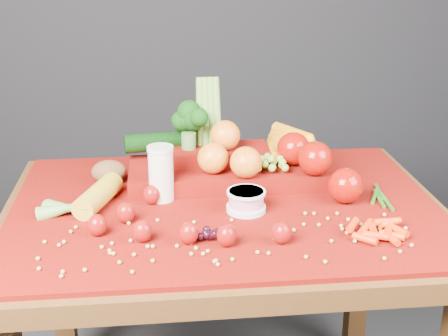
{
  "coord_description": "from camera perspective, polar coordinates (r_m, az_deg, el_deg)",
  "views": [
    {
      "loc": [
        -0.15,
        -1.41,
        1.4
      ],
      "look_at": [
        0.0,
        0.02,
        0.85
      ],
      "focal_mm": 50.0,
      "sensor_mm": 36.0,
      "label": 1
    }
  ],
  "objects": [
    {
      "name": "milk_glass",
      "position": [
        1.56,
        -5.78,
        -0.31
      ],
      "size": [
        0.07,
        0.07,
        0.14
      ],
      "rotation": [
        0.0,
        0.0,
        -0.18
      ],
      "color": "beige",
      "rests_on": "red_cloth"
    },
    {
      "name": "strawberry_scatter",
      "position": [
        1.42,
        -5.83,
        -4.7
      ],
      "size": [
        0.48,
        0.28,
        0.05
      ],
      "color": "maroon",
      "rests_on": "red_cloth"
    },
    {
      "name": "produce_mound",
      "position": [
        1.67,
        1.39,
        0.8
      ],
      "size": [
        0.6,
        0.36,
        0.27
      ],
      "color": "#650F03",
      "rests_on": "red_cloth"
    },
    {
      "name": "red_cloth",
      "position": [
        1.55,
        0.08,
        -3.5
      ],
      "size": [
        1.05,
        0.75,
        0.01
      ],
      "primitive_type": "cube",
      "color": "#650F03",
      "rests_on": "table"
    },
    {
      "name": "baby_carrot_pile",
      "position": [
        1.42,
        13.81,
        -5.71
      ],
      "size": [
        0.17,
        0.18,
        0.03
      ],
      "primitive_type": null,
      "color": "#EC3308",
      "rests_on": "red_cloth"
    },
    {
      "name": "green_bean_pile",
      "position": [
        1.63,
        13.82,
        -2.6
      ],
      "size": [
        0.14,
        0.12,
        0.01
      ],
      "primitive_type": null,
      "color": "#245714",
      "rests_on": "red_cloth"
    },
    {
      "name": "potato",
      "position": [
        1.7,
        -10.47,
        -0.34
      ],
      "size": [
        0.09,
        0.07,
        0.06
      ],
      "primitive_type": "ellipsoid",
      "color": "brown",
      "rests_on": "red_cloth"
    },
    {
      "name": "corn_ear",
      "position": [
        1.54,
        -13.31,
        -3.25
      ],
      "size": [
        0.24,
        0.26,
        0.06
      ],
      "rotation": [
        0.0,
        0.0,
        1.23
      ],
      "color": "gold",
      "rests_on": "red_cloth"
    },
    {
      "name": "table",
      "position": [
        1.6,
        0.08,
        -6.79
      ],
      "size": [
        1.1,
        0.8,
        0.75
      ],
      "color": "#3D260D",
      "rests_on": "ground"
    },
    {
      "name": "soybean_scatter",
      "position": [
        1.37,
        0.98,
        -6.53
      ],
      "size": [
        0.84,
        0.24,
        0.01
      ],
      "primitive_type": null,
      "color": "#AC9B4A",
      "rests_on": "red_cloth"
    },
    {
      "name": "yogurt_bowl",
      "position": [
        1.5,
        2.04,
        -2.95
      ],
      "size": [
        0.1,
        0.1,
        0.05
      ],
      "rotation": [
        0.0,
        0.0,
        -0.14
      ],
      "color": "silver",
      "rests_on": "red_cloth"
    },
    {
      "name": "dark_grape_cluster",
      "position": [
        1.37,
        -1.4,
        -6.2
      ],
      "size": [
        0.06,
        0.05,
        0.03
      ],
      "primitive_type": null,
      "color": "black",
      "rests_on": "red_cloth"
    }
  ]
}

